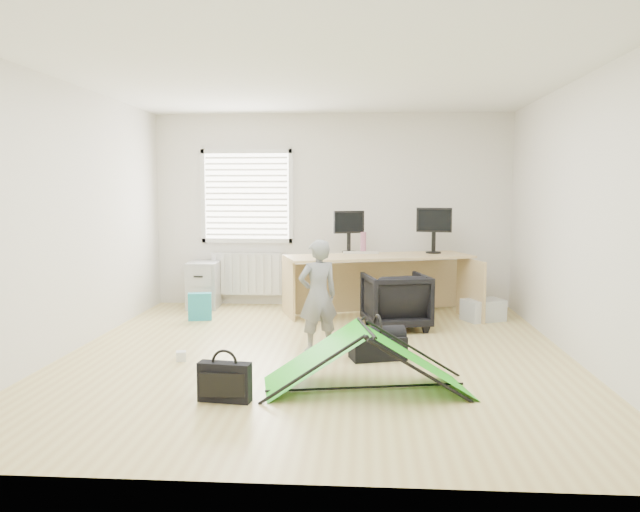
# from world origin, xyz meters

# --- Properties ---
(ground) EXTENTS (5.50, 5.50, 0.00)m
(ground) POSITION_xyz_m (0.00, 0.00, 0.00)
(ground) COLOR #D3BD70
(ground) RESTS_ON ground
(back_wall) EXTENTS (5.00, 0.02, 2.70)m
(back_wall) POSITION_xyz_m (0.00, 2.75, 1.35)
(back_wall) COLOR silver
(back_wall) RESTS_ON ground
(window) EXTENTS (1.20, 0.06, 1.20)m
(window) POSITION_xyz_m (-1.20, 2.71, 1.55)
(window) COLOR silver
(window) RESTS_ON back_wall
(radiator) EXTENTS (1.00, 0.12, 0.60)m
(radiator) POSITION_xyz_m (-1.20, 2.67, 0.45)
(radiator) COLOR silver
(radiator) RESTS_ON back_wall
(desk) EXTENTS (2.48, 1.45, 0.81)m
(desk) POSITION_xyz_m (0.65, 1.90, 0.40)
(desk) COLOR tan
(desk) RESTS_ON ground
(filing_cabinet) EXTENTS (0.44, 0.57, 0.64)m
(filing_cabinet) POSITION_xyz_m (-1.77, 2.42, 0.32)
(filing_cabinet) COLOR #A3A5A8
(filing_cabinet) RESTS_ON ground
(monitor_left) EXTENTS (0.43, 0.26, 0.41)m
(monitor_left) POSITION_xyz_m (0.26, 2.23, 1.01)
(monitor_left) COLOR black
(monitor_left) RESTS_ON desk
(monitor_right) EXTENTS (0.47, 0.21, 0.44)m
(monitor_right) POSITION_xyz_m (1.38, 2.23, 1.03)
(monitor_right) COLOR black
(monitor_right) RESTS_ON desk
(keyboard) EXTENTS (0.47, 0.19, 0.02)m
(keyboard) POSITION_xyz_m (0.42, 2.13, 0.82)
(keyboard) COLOR beige
(keyboard) RESTS_ON desk
(thermos) EXTENTS (0.08, 0.08, 0.27)m
(thermos) POSITION_xyz_m (0.45, 2.24, 0.94)
(thermos) COLOR #AC607B
(thermos) RESTS_ON desk
(office_chair) EXTENTS (0.86, 0.87, 0.66)m
(office_chair) POSITION_xyz_m (0.84, 1.26, 0.33)
(office_chair) COLOR black
(office_chair) RESTS_ON ground
(person) EXTENTS (0.49, 0.43, 1.14)m
(person) POSITION_xyz_m (-0.00, 0.16, 0.57)
(person) COLOR gray
(person) RESTS_ON ground
(kite) EXTENTS (1.77, 1.03, 0.52)m
(kite) POSITION_xyz_m (0.48, -1.04, 0.26)
(kite) COLOR #18B311
(kite) RESTS_ON ground
(storage_crate) EXTENTS (0.57, 0.50, 0.27)m
(storage_crate) POSITION_xyz_m (1.96, 1.80, 0.13)
(storage_crate) COLOR silver
(storage_crate) RESTS_ON ground
(tote_bag) EXTENTS (0.31, 0.19, 0.34)m
(tote_bag) POSITION_xyz_m (-1.60, 1.58, 0.17)
(tote_bag) COLOR teal
(tote_bag) RESTS_ON ground
(laptop_bag) EXTENTS (0.42, 0.18, 0.31)m
(laptop_bag) POSITION_xyz_m (-0.61, -1.42, 0.15)
(laptop_bag) COLOR black
(laptop_bag) RESTS_ON ground
(white_box) EXTENTS (0.12, 0.12, 0.09)m
(white_box) POSITION_xyz_m (-1.29, -0.31, 0.05)
(white_box) COLOR silver
(white_box) RESTS_ON ground
(duffel_bag) EXTENTS (0.58, 0.40, 0.23)m
(duffel_bag) POSITION_xyz_m (0.60, -0.10, 0.11)
(duffel_bag) COLOR black
(duffel_bag) RESTS_ON ground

